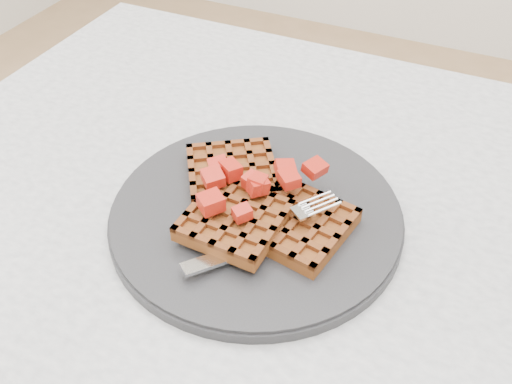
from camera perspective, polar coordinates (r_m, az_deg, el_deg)
table at (r=0.68m, az=11.79°, el=-12.94°), size 1.20×0.80×0.75m
plate at (r=0.61m, az=0.00°, el=-2.26°), size 0.31×0.31×0.02m
waffles at (r=0.59m, az=-0.14°, el=-1.15°), size 0.22×0.19×0.03m
strawberry_pile at (r=0.57m, az=0.00°, el=1.04°), size 0.15×0.15×0.02m
fork at (r=0.56m, az=1.79°, el=-4.48°), size 0.13×0.16×0.02m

